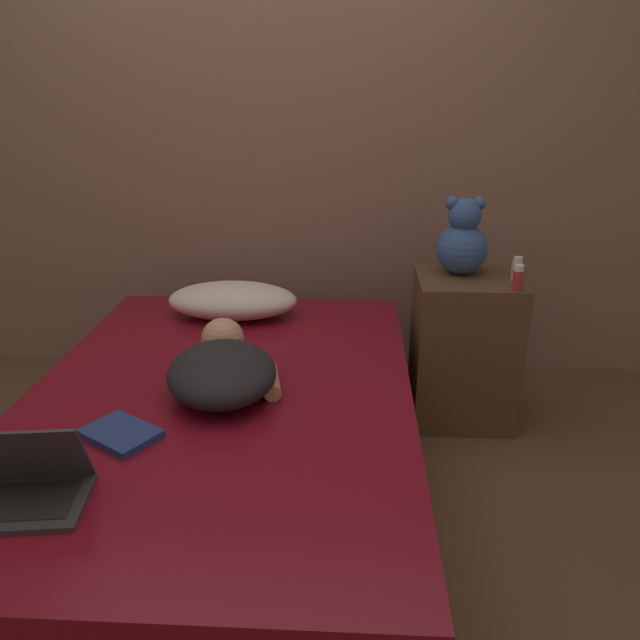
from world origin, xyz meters
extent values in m
plane|color=brown|center=(0.00, 0.00, 0.00)|extent=(12.00, 12.00, 0.00)
cube|color=#846656|center=(0.00, 1.30, 1.30)|extent=(8.00, 0.06, 2.60)
cube|color=#4C331E|center=(0.00, 0.00, 0.13)|extent=(1.39, 2.05, 0.26)
cube|color=maroon|center=(0.00, 0.00, 0.37)|extent=(1.36, 2.01, 0.22)
cube|color=brown|center=(0.98, 0.72, 0.35)|extent=(0.45, 0.41, 0.69)
ellipsoid|color=beige|center=(-0.09, 0.75, 0.56)|extent=(0.59, 0.34, 0.16)
ellipsoid|color=black|center=(0.02, -0.02, 0.56)|extent=(0.46, 0.52, 0.17)
sphere|color=tan|center=(-0.04, 0.28, 0.56)|extent=(0.17, 0.17, 0.17)
cylinder|color=tan|center=(0.18, 0.04, 0.51)|extent=(0.10, 0.22, 0.06)
cube|color=#333338|center=(-0.38, -0.66, 0.49)|extent=(0.37, 0.27, 0.02)
cube|color=black|center=(-0.38, -0.66, 0.50)|extent=(0.30, 0.19, 0.00)
cube|color=#333338|center=(-0.39, -0.60, 0.59)|extent=(0.34, 0.15, 0.20)
cube|color=black|center=(-0.39, -0.60, 0.59)|extent=(0.31, 0.13, 0.17)
sphere|color=#335693|center=(0.95, 0.79, 0.80)|extent=(0.23, 0.23, 0.23)
sphere|color=#335693|center=(0.95, 0.79, 0.96)|extent=(0.15, 0.15, 0.15)
sphere|color=#335693|center=(0.89, 0.79, 1.01)|extent=(0.06, 0.06, 0.06)
sphere|color=#335693|center=(1.01, 0.79, 1.01)|extent=(0.06, 0.06, 0.06)
cylinder|color=silver|center=(1.17, 0.68, 0.73)|extent=(0.04, 0.04, 0.08)
cylinder|color=white|center=(1.17, 0.68, 0.79)|extent=(0.04, 0.04, 0.02)
cylinder|color=#B72D2D|center=(1.15, 0.56, 0.73)|extent=(0.04, 0.04, 0.08)
cylinder|color=white|center=(1.15, 0.56, 0.79)|extent=(0.04, 0.04, 0.02)
cylinder|color=white|center=(1.18, 0.73, 0.72)|extent=(0.03, 0.03, 0.07)
cylinder|color=white|center=(1.18, 0.73, 0.77)|extent=(0.03, 0.03, 0.02)
cube|color=navy|center=(-0.24, -0.31, 0.49)|extent=(0.28, 0.26, 0.02)
camera|label=1|loc=(0.46, -1.94, 1.51)|focal=35.00mm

